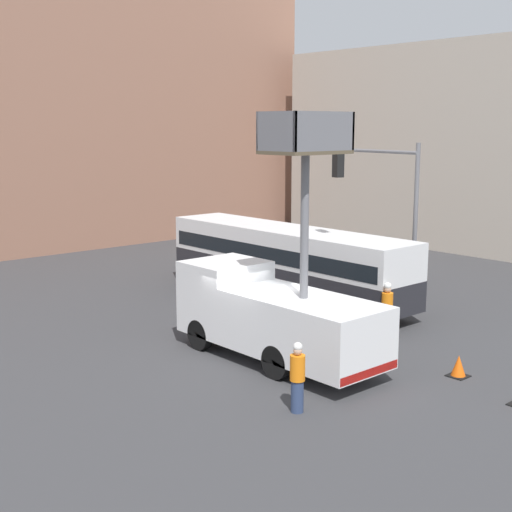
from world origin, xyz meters
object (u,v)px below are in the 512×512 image
at_px(city_bus, 286,258).
at_px(traffic_cone_near_truck, 459,367).
at_px(road_worker_directing, 387,310).
at_px(utility_truck, 274,311).
at_px(traffic_light_pole, 390,197).
at_px(road_worker_near_truck, 297,377).

bearing_deg(city_bus, traffic_cone_near_truck, 171.09).
relative_size(road_worker_directing, traffic_cone_near_truck, 3.08).
distance_m(utility_truck, traffic_light_pole, 8.44).
bearing_deg(road_worker_near_truck, road_worker_directing, 53.97).
distance_m(city_bus, traffic_light_pole, 4.84).
height_order(road_worker_near_truck, road_worker_directing, road_worker_directing).
relative_size(road_worker_near_truck, road_worker_directing, 0.95).
xyz_separation_m(traffic_light_pole, road_worker_near_truck, (-10.04, -5.15, -3.46)).
relative_size(utility_truck, road_worker_near_truck, 4.10).
relative_size(traffic_light_pole, traffic_cone_near_truck, 10.28).
bearing_deg(road_worker_directing, road_worker_near_truck, 109.71).
bearing_deg(traffic_cone_near_truck, city_bus, 75.09).
bearing_deg(traffic_light_pole, road_worker_near_truck, -152.85).
xyz_separation_m(city_bus, traffic_cone_near_truck, (-2.62, -9.83, -1.48)).
relative_size(traffic_light_pole, road_worker_directing, 3.34).
bearing_deg(road_worker_directing, city_bus, -11.68).
distance_m(traffic_light_pole, traffic_cone_near_truck, 8.94).
bearing_deg(traffic_light_pole, utility_truck, -166.81).
bearing_deg(traffic_cone_near_truck, road_worker_near_truck, 166.94).
distance_m(city_bus, road_worker_directing, 6.28).
bearing_deg(traffic_light_pole, city_bus, 121.89).
distance_m(road_worker_directing, traffic_cone_near_truck, 4.05).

